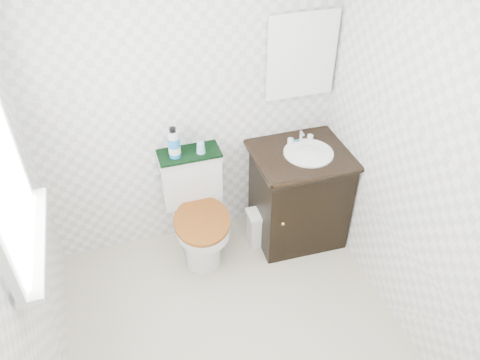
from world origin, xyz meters
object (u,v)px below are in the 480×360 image
vanity (299,193)px  trash_bin (261,227)px  toilet (197,214)px  cup (201,148)px  mouthwash_bottle (174,144)px

vanity → trash_bin: vanity is taller
toilet → vanity: (0.82, -0.06, 0.06)m
toilet → cup: size_ratio=10.30×
vanity → mouthwash_bottle: (-0.92, 0.17, 0.54)m
toilet → mouthwash_bottle: size_ratio=3.59×
vanity → cup: cup is taller
toilet → cup: 0.55m
cup → trash_bin: bearing=-21.6°
vanity → cup: 0.89m
toilet → vanity: bearing=-4.3°
trash_bin → vanity: bearing=1.1°
mouthwash_bottle → cup: size_ratio=2.87×
mouthwash_bottle → vanity: bearing=-10.3°
vanity → mouthwash_bottle: mouthwash_bottle is taller
trash_bin → toilet: bearing=172.3°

